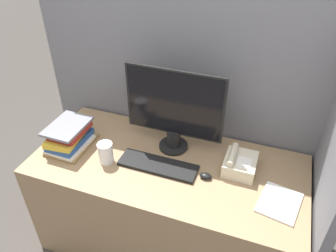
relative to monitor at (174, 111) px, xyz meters
name	(u,v)px	position (x,y,z in m)	size (l,w,h in m)	color
cubicle_panel_rear	(188,106)	(0.01, 0.24, -0.10)	(1.99, 0.04, 1.77)	slate
cubicle_panel_right	(328,174)	(0.85, -0.13, -0.10)	(0.04, 0.79, 1.77)	slate
desk	(167,205)	(0.01, -0.16, -0.62)	(1.59, 0.73, 0.72)	#937551
monitor	(174,111)	(0.00, 0.00, 0.00)	(0.58, 0.18, 0.52)	black
keyboard	(158,165)	(-0.02, -0.20, -0.25)	(0.46, 0.14, 0.02)	black
mouse	(206,176)	(0.26, -0.20, -0.25)	(0.07, 0.05, 0.03)	black
coffee_cup	(106,153)	(-0.32, -0.26, -0.20)	(0.09, 0.09, 0.13)	white
book_stack	(69,137)	(-0.60, -0.21, -0.19)	(0.22, 0.31, 0.16)	olive
desk_telephone	(240,164)	(0.42, -0.07, -0.22)	(0.17, 0.20, 0.12)	beige
paper_pile	(279,203)	(0.66, -0.24, -0.26)	(0.23, 0.26, 0.01)	white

